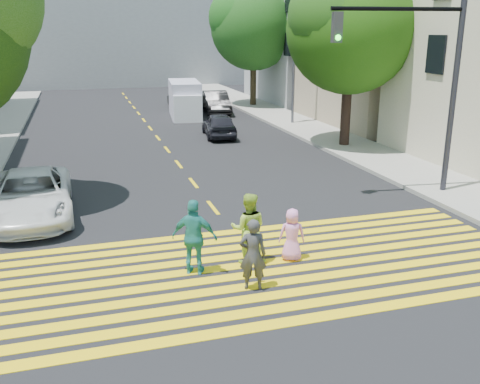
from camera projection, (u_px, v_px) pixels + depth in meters
name	position (u px, v px, depth m)	size (l,w,h in m)	color
ground	(280.00, 292.00, 11.55)	(120.00, 120.00, 0.00)	black
sidewalk_right	(331.00, 138.00, 27.61)	(3.00, 60.00, 0.15)	gray
crosswalk	(261.00, 268.00, 12.72)	(13.40, 5.30, 0.01)	yellow
lane_line	(147.00, 124.00, 32.17)	(0.12, 34.40, 0.01)	yellow
building_right_tan	(405.00, 38.00, 31.63)	(10.00, 10.00, 10.00)	tan
building_right_grey	(324.00, 36.00, 41.71)	(10.00, 10.00, 10.00)	gray
backdrop_block	(112.00, 24.00, 53.78)	(30.00, 8.00, 12.00)	gray
tree_right_near	(352.00, 22.00, 24.17)	(6.83, 6.47, 8.57)	black
tree_right_far	(255.00, 22.00, 37.83)	(7.38, 6.95, 8.85)	black
pedestrian_man	(253.00, 255.00, 11.49)	(0.59, 0.39, 1.62)	#343436
pedestrian_woman	(248.00, 229.00, 12.78)	(0.86, 0.67, 1.77)	#9DC33C
pedestrian_child	(292.00, 235.00, 13.03)	(0.64, 0.42, 1.31)	#EF8BD3
pedestrian_extra	(195.00, 237.00, 12.22)	(1.05, 0.44, 1.79)	teal
white_sedan	(31.00, 196.00, 15.96)	(2.31, 5.01, 1.39)	silver
dark_car_near	(219.00, 125.00, 28.13)	(1.51, 3.76, 1.28)	black
silver_car	(187.00, 97.00, 38.94)	(1.99, 4.89, 1.42)	gray
dark_car_parked	(216.00, 102.00, 36.14)	(1.56, 4.46, 1.47)	black
white_van	(185.00, 100.00, 34.37)	(2.33, 5.00, 2.28)	silver
traffic_signal	(422.00, 70.00, 17.10)	(4.41, 0.79, 6.49)	#27272F
street_lamp	(292.00, 36.00, 30.33)	(2.00, 0.45, 8.86)	#53545F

